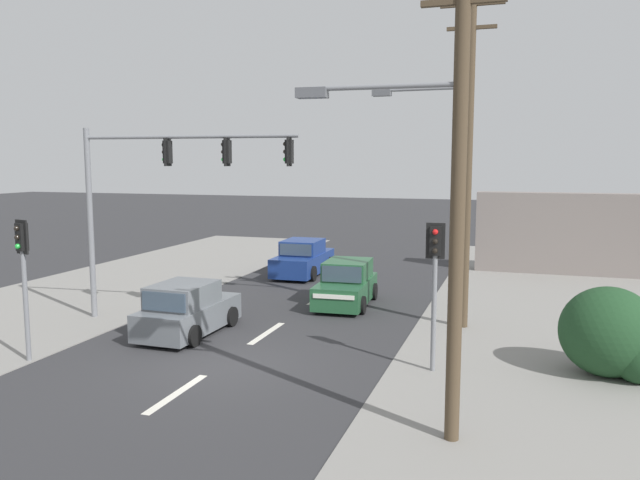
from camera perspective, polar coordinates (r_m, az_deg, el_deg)
ground_plane at (r=15.82m, az=-9.19°, el=-11.21°), size 140.00×140.00×0.00m
lane_dash_near at (r=14.17m, az=-12.97°, el=-13.51°), size 0.20×2.40×0.01m
lane_dash_mid at (r=18.42m, az=-4.89°, el=-8.48°), size 0.20×2.40×0.01m
lane_dash_far at (r=22.97m, az=-0.04°, el=-5.29°), size 0.20×2.40×0.01m
kerb_right_verge at (r=16.25m, az=24.87°, el=-11.26°), size 10.00×44.00×0.02m
kerb_left_verge at (r=23.72m, az=-23.28°, el=-5.47°), size 8.00×40.00×0.02m
utility_pole_foreground_right at (r=10.92m, az=11.77°, el=5.61°), size 3.78×0.38×8.69m
utility_pole_midground_right at (r=18.83m, az=12.98°, el=7.97°), size 3.78×0.36×9.84m
traffic_signal_mast at (r=19.67m, az=-14.57°, el=5.17°), size 6.87×0.89×6.00m
pedestal_signal_right_kerb at (r=14.81m, az=10.45°, el=-2.86°), size 0.44×0.29×3.56m
pedestal_signal_left_kerb at (r=16.96m, az=-25.50°, el=-2.17°), size 0.44×0.31×3.56m
roadside_bush at (r=16.02m, az=25.22°, el=-7.89°), size 2.31×1.98×2.11m
shopfront_wall_far at (r=29.78m, az=25.70°, el=0.37°), size 12.00×1.00×3.60m
hatchback_oncoming_mid at (r=21.77m, az=2.42°, el=-4.11°), size 1.93×3.72×1.53m
sedan_crossing_left at (r=27.44m, az=-1.57°, el=-1.75°), size 1.97×4.28×1.56m
hatchback_receding_far at (r=18.49m, az=-12.04°, el=-6.31°), size 1.83×3.67×1.53m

